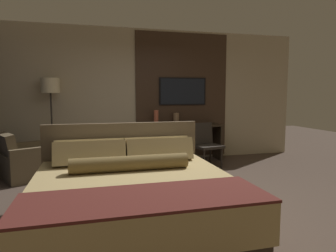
# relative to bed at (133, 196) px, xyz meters

# --- Properties ---
(ground_plane) EXTENTS (16.00, 16.00, 0.00)m
(ground_plane) POSITION_rel_bed_xyz_m (0.64, 0.66, -0.34)
(ground_plane) COLOR #4C3D33
(wall_back_tv_panel) EXTENTS (7.20, 0.09, 2.80)m
(wall_back_tv_panel) POSITION_rel_bed_xyz_m (0.75, 3.25, 1.06)
(wall_back_tv_panel) COLOR #BCAD8E
(wall_back_tv_panel) RESTS_ON ground_plane
(bed) EXTENTS (2.06, 2.11, 1.04)m
(bed) POSITION_rel_bed_xyz_m (0.00, 0.00, 0.00)
(bed) COLOR #33281E
(bed) RESTS_ON ground_plane
(desk) EXTENTS (1.56, 0.48, 0.78)m
(desk) POSITION_rel_bed_xyz_m (1.56, 2.99, 0.18)
(desk) COLOR #2D2319
(desk) RESTS_ON ground_plane
(tv) EXTENTS (1.05, 0.04, 0.59)m
(tv) POSITION_rel_bed_xyz_m (1.56, 3.18, 1.15)
(tv) COLOR black
(desk_chair) EXTENTS (0.59, 0.58, 0.87)m
(desk_chair) POSITION_rel_bed_xyz_m (1.77, 2.36, 0.17)
(desk_chair) COLOR #28231E
(desk_chair) RESTS_ON ground_plane
(armchair_by_window) EXTENTS (1.05, 1.06, 0.80)m
(armchair_by_window) POSITION_rel_bed_xyz_m (-1.49, 2.36, -0.07)
(armchair_by_window) COLOR brown
(armchair_by_window) RESTS_ON ground_plane
(floor_lamp) EXTENTS (0.34, 0.34, 1.73)m
(floor_lamp) POSITION_rel_bed_xyz_m (-1.13, 3.00, 1.11)
(floor_lamp) COLOR #282623
(floor_lamp) RESTS_ON ground_plane
(vase_tall) EXTENTS (0.10, 0.10, 0.32)m
(vase_tall) POSITION_rel_bed_xyz_m (0.92, 2.98, 0.60)
(vase_tall) COLOR #B2563D
(vase_tall) RESTS_ON desk
(vase_short) EXTENTS (0.12, 0.12, 0.25)m
(vase_short) POSITION_rel_bed_xyz_m (1.37, 3.04, 0.56)
(vase_short) COLOR #846647
(vase_short) RESTS_ON desk
(book) EXTENTS (0.24, 0.18, 0.03)m
(book) POSITION_rel_bed_xyz_m (1.77, 2.91, 0.45)
(book) COLOR maroon
(book) RESTS_ON desk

